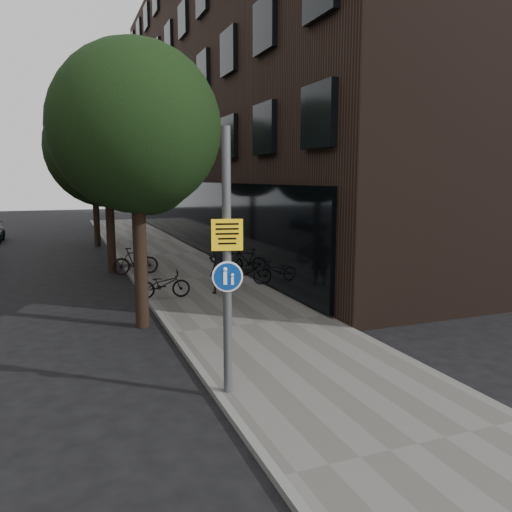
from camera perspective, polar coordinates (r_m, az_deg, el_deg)
name	(u,v)px	position (r m, az deg, el deg)	size (l,w,h in m)	color
ground	(302,373)	(10.71, 5.28, -13.15)	(120.00, 120.00, 0.00)	black
sidewalk	(194,279)	(19.85, -7.04, -2.67)	(4.50, 60.00, 0.12)	#64625D
curb_edge	(137,284)	(19.43, -13.49, -3.09)	(0.15, 60.00, 0.13)	slate
building_right_dark_brick	(270,100)	(33.85, 1.61, 17.35)	(12.00, 40.00, 18.00)	black
street_tree_near	(138,136)	(13.69, -13.36, 13.24)	(4.40, 4.40, 7.50)	black
street_tree_mid	(109,152)	(22.12, -16.50, 11.37)	(5.00, 5.00, 7.80)	black
street_tree_far	(95,159)	(31.09, -17.95, 10.48)	(5.00, 5.00, 7.80)	black
signpost	(227,263)	(8.86, -3.33, -0.77)	(0.54, 0.16, 4.77)	#595B5E
pedestrian	(218,266)	(17.01, -4.33, -1.16)	(0.68, 0.45, 1.87)	black
parked_bike_facade_near	(246,273)	(18.37, -1.19, -1.95)	(0.59, 1.68, 0.88)	black
parked_bike_facade_far	(232,261)	(20.76, -2.77, -0.58)	(0.45, 1.61, 0.97)	black
parked_bike_curb_near	(163,284)	(16.64, -10.54, -3.19)	(0.60, 1.73, 0.91)	black
parked_bike_curb_far	(135,261)	(20.94, -13.63, -0.55)	(0.52, 1.83, 1.10)	black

